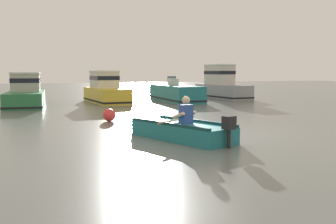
{
  "coord_description": "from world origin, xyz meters",
  "views": [
    {
      "loc": [
        -4.94,
        -10.5,
        1.81
      ],
      "look_at": [
        -0.37,
        1.17,
        0.55
      ],
      "focal_mm": 41.81,
      "sensor_mm": 36.0,
      "label": 1
    }
  ],
  "objects_px": {
    "moored_boat_yellow": "(106,91)",
    "moored_boat_grey": "(222,86)",
    "moored_boat_teal": "(175,94)",
    "rowboat_with_person": "(180,130)",
    "moored_boat_green": "(26,93)",
    "mooring_buoy": "(109,115)"
  },
  "relations": [
    {
      "from": "moored_boat_yellow",
      "to": "moored_boat_grey",
      "type": "distance_m",
      "value": 8.58
    },
    {
      "from": "moored_boat_teal",
      "to": "moored_boat_yellow",
      "type": "bearing_deg",
      "value": 174.64
    },
    {
      "from": "rowboat_with_person",
      "to": "moored_boat_grey",
      "type": "distance_m",
      "value": 17.54
    },
    {
      "from": "moored_boat_green",
      "to": "moored_boat_yellow",
      "type": "relative_size",
      "value": 1.23
    },
    {
      "from": "moored_boat_green",
      "to": "moored_boat_yellow",
      "type": "xyz_separation_m",
      "value": [
        4.58,
        0.66,
        0.04
      ]
    },
    {
      "from": "moored_boat_green",
      "to": "mooring_buoy",
      "type": "height_order",
      "value": "moored_boat_green"
    },
    {
      "from": "moored_boat_green",
      "to": "moored_boat_yellow",
      "type": "bearing_deg",
      "value": 8.24
    },
    {
      "from": "rowboat_with_person",
      "to": "mooring_buoy",
      "type": "xyz_separation_m",
      "value": [
        -0.93,
        4.58,
        -0.02
      ]
    },
    {
      "from": "moored_boat_green",
      "to": "moored_boat_yellow",
      "type": "height_order",
      "value": "moored_boat_yellow"
    },
    {
      "from": "moored_boat_teal",
      "to": "moored_boat_grey",
      "type": "xyz_separation_m",
      "value": [
        4.1,
        1.34,
        0.4
      ]
    },
    {
      "from": "moored_boat_teal",
      "to": "rowboat_with_person",
      "type": "bearing_deg",
      "value": -111.93
    },
    {
      "from": "rowboat_with_person",
      "to": "moored_boat_grey",
      "type": "bearing_deg",
      "value": 57.2
    },
    {
      "from": "moored_boat_green",
      "to": "moored_boat_grey",
      "type": "bearing_deg",
      "value": 6.91
    },
    {
      "from": "moored_boat_teal",
      "to": "moored_boat_green",
      "type": "bearing_deg",
      "value": -178.42
    },
    {
      "from": "mooring_buoy",
      "to": "rowboat_with_person",
      "type": "bearing_deg",
      "value": -78.49
    },
    {
      "from": "rowboat_with_person",
      "to": "moored_boat_grey",
      "type": "height_order",
      "value": "moored_boat_grey"
    },
    {
      "from": "moored_boat_grey",
      "to": "moored_boat_yellow",
      "type": "bearing_deg",
      "value": -173.81
    },
    {
      "from": "moored_boat_green",
      "to": "moored_boat_grey",
      "type": "xyz_separation_m",
      "value": [
        13.11,
        1.59,
        0.21
      ]
    },
    {
      "from": "moored_boat_teal",
      "to": "mooring_buoy",
      "type": "bearing_deg",
      "value": -125.64
    },
    {
      "from": "moored_boat_yellow",
      "to": "moored_boat_grey",
      "type": "relative_size",
      "value": 0.97
    },
    {
      "from": "mooring_buoy",
      "to": "moored_boat_yellow",
      "type": "bearing_deg",
      "value": 78.38
    },
    {
      "from": "moored_boat_green",
      "to": "mooring_buoy",
      "type": "xyz_separation_m",
      "value": [
        2.68,
        -8.57,
        -0.44
      ]
    }
  ]
}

